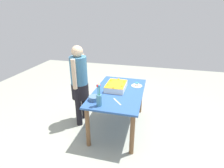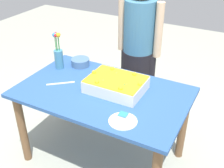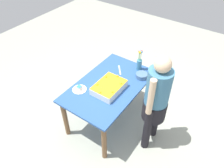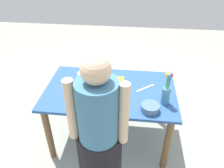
# 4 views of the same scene
# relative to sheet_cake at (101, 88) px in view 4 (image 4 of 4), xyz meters

# --- Properties ---
(ground_plane) EXTENTS (8.00, 8.00, 0.00)m
(ground_plane) POSITION_rel_sheet_cake_xyz_m (-0.09, -0.06, -0.78)
(ground_plane) COLOR #9FA393
(dining_table) EXTENTS (1.38, 0.85, 0.73)m
(dining_table) POSITION_rel_sheet_cake_xyz_m (-0.09, -0.06, -0.17)
(dining_table) COLOR #2D5594
(dining_table) RESTS_ON ground_plane
(sheet_cake) EXTENTS (0.45, 0.33, 0.13)m
(sheet_cake) POSITION_rel_sheet_cake_xyz_m (0.00, 0.00, 0.00)
(sheet_cake) COLOR white
(sheet_cake) RESTS_ON dining_table
(serving_plate_with_slice) EXTENTS (0.20, 0.20, 0.07)m
(serving_plate_with_slice) POSITION_rel_sheet_cake_xyz_m (0.23, -0.34, -0.04)
(serving_plate_with_slice) COLOR white
(serving_plate_with_slice) RESTS_ON dining_table
(cake_knife) EXTENTS (0.19, 0.17, 0.00)m
(cake_knife) POSITION_rel_sheet_cake_xyz_m (-0.46, -0.13, -0.05)
(cake_knife) COLOR silver
(cake_knife) RESTS_ON dining_table
(flower_vase) EXTENTS (0.08, 0.08, 0.35)m
(flower_vase) POSITION_rel_sheet_cake_xyz_m (-0.65, 0.11, 0.08)
(flower_vase) COLOR teal
(flower_vase) RESTS_ON dining_table
(fruit_bowl) EXTENTS (0.17, 0.17, 0.07)m
(fruit_bowl) POSITION_rel_sheet_cake_xyz_m (-0.50, 0.23, -0.02)
(fruit_bowl) COLOR #4C6E94
(fruit_bowl) RESTS_ON dining_table
(person_standing) EXTENTS (0.45, 0.31, 1.49)m
(person_standing) POSITION_rel_sheet_cake_xyz_m (-0.09, 0.66, 0.07)
(person_standing) COLOR black
(person_standing) RESTS_ON ground_plane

